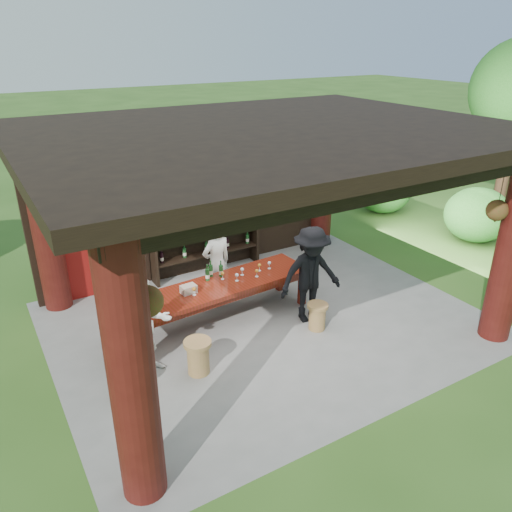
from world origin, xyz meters
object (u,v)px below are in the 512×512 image
wine_shelf (205,226)px  guest_man (311,275)px  guest_woman (147,327)px  host (217,264)px  stool_near_left (198,356)px  stool_far_left (128,380)px  tasting_table (219,290)px  napkin_basket (189,289)px  stool_near_right (317,316)px

wine_shelf → guest_man: (0.73, -2.77, -0.18)m
guest_woman → host: bearing=36.3°
stool_near_left → stool_far_left: bearing=177.0°
tasting_table → guest_woman: size_ratio=2.23×
tasting_table → napkin_basket: 0.61m
wine_shelf → napkin_basket: (-1.29, -2.02, -0.26)m
stool_near_left → guest_woman: (-0.63, 0.41, 0.50)m
stool_near_left → guest_woman: size_ratio=0.35×
stool_far_left → napkin_basket: bearing=37.2°
tasting_table → guest_man: bearing=-28.1°
wine_shelf → guest_woman: size_ratio=1.53×
tasting_table → guest_man: guest_man is taller
stool_near_left → stool_near_right: bearing=1.9°
wine_shelf → stool_near_right: bearing=-78.1°
guest_woman → stool_far_left: bearing=-142.7°
wine_shelf → host: 1.46m
wine_shelf → stool_far_left: bearing=-131.3°
stool_far_left → host: (2.33, 1.76, 0.61)m
stool_near_left → guest_man: 2.52m
tasting_table → stool_near_left: bearing=-129.0°
stool_far_left → guest_woman: size_ratio=0.27×
tasting_table → stool_near_right: (1.37, -1.11, -0.37)m
stool_near_right → wine_shelf: bearing=101.9°
wine_shelf → host: (-0.43, -1.37, -0.25)m
stool_near_left → guest_man: (2.41, 0.42, 0.60)m
stool_near_left → host: bearing=55.6°
stool_near_left → napkin_basket: size_ratio=2.17×
stool_near_right → host: bearing=121.8°
wine_shelf → tasting_table: wine_shelf is taller
host → wine_shelf: bearing=-114.7°
tasting_table → host: bearing=65.7°
tasting_table → napkin_basket: (-0.58, -0.02, 0.18)m
stool_near_left → stool_near_right: size_ratio=1.15×
guest_man → napkin_basket: guest_man is taller
wine_shelf → tasting_table: (-0.71, -2.00, -0.45)m
wine_shelf → stool_near_left: wine_shelf is taller
host → guest_woman: bearing=29.6°
stool_near_right → guest_man: (0.07, 0.34, 0.64)m
stool_far_left → guest_man: bearing=5.9°
host → guest_man: bearing=122.2°
guest_woman → napkin_basket: bearing=36.2°
guest_woman → tasting_table: bearing=25.5°
host → tasting_table: bearing=58.3°
wine_shelf → host: wine_shelf is taller
wine_shelf → guest_woman: (-2.30, -2.78, -0.28)m
stool_far_left → guest_man: guest_man is taller
stool_near_left → napkin_basket: (0.39, 1.17, 0.52)m
guest_woman → napkin_basket: size_ratio=6.17×
guest_woman → guest_man: size_ratio=0.89×
wine_shelf → napkin_basket: size_ratio=9.42×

